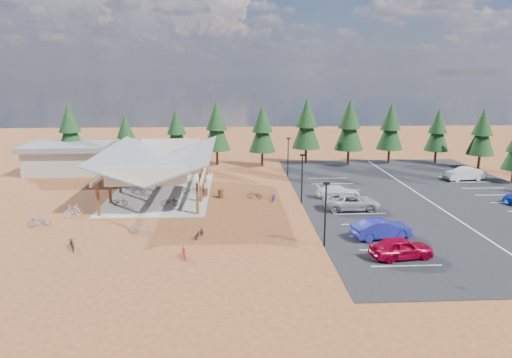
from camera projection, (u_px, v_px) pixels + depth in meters
name	position (u px, v px, depth m)	size (l,w,h in m)	color
ground	(254.00, 210.00, 44.84)	(140.00, 140.00, 0.00)	brown
asphalt_lot	(425.00, 199.00, 48.66)	(27.00, 44.00, 0.04)	black
concrete_pad	(162.00, 192.00, 51.14)	(10.60, 18.60, 0.10)	gray
bike_pavilion	(161.00, 159.00, 50.28)	(11.65, 19.40, 4.97)	#532B17
outbuilding	(68.00, 158.00, 60.70)	(11.00, 7.00, 3.90)	#ADA593
lamp_post_0	(325.00, 210.00, 34.68)	(0.50, 0.25, 5.14)	black
lamp_post_1	(302.00, 175.00, 46.35)	(0.50, 0.25, 5.14)	black
lamp_post_2	(288.00, 154.00, 58.02)	(0.50, 0.25, 5.14)	black
trash_bin_0	(205.00, 192.00, 49.48)	(0.60, 0.60, 0.90)	#452C18
trash_bin_1	(221.00, 194.00, 48.94)	(0.60, 0.60, 0.90)	#452C18
pine_0	(70.00, 129.00, 63.15)	(3.89, 3.89, 9.05)	#382314
pine_1	(126.00, 135.00, 63.88)	(3.21, 3.21, 7.48)	#382314
pine_2	(176.00, 131.00, 64.91)	(3.51, 3.51, 8.17)	#382314
pine_3	(217.00, 127.00, 65.14)	(3.93, 3.93, 9.16)	#382314
pine_4	(262.00, 129.00, 64.35)	(3.79, 3.79, 8.83)	#382314
pine_5	(307.00, 124.00, 66.05)	(4.15, 4.15, 9.66)	#382314
pine_6	(350.00, 125.00, 64.72)	(4.13, 4.13, 9.62)	#382314
pine_7	(391.00, 127.00, 66.20)	(3.84, 3.84, 8.95)	#382314
pine_8	(438.00, 130.00, 66.24)	(3.49, 3.49, 8.14)	#382314
pine_13	(482.00, 132.00, 62.33)	(3.66, 3.66, 8.52)	#382314
bike_0	(120.00, 201.00, 45.78)	(0.56, 1.61, 0.85)	black
bike_1	(137.00, 188.00, 50.48)	(0.52, 1.84, 1.11)	gray
bike_2	(133.00, 185.00, 52.35)	(0.63, 1.81, 0.95)	#234692
bike_3	(142.00, 174.00, 57.96)	(0.46, 1.64, 0.98)	maroon
bike_4	(170.00, 201.00, 45.60)	(0.62, 1.77, 0.93)	black
bike_5	(190.00, 190.00, 49.89)	(0.49, 1.75, 1.05)	gray
bike_6	(181.00, 182.00, 53.83)	(0.59, 1.70, 0.89)	#1B5191
bike_7	(178.00, 174.00, 57.72)	(0.47, 1.68, 1.01)	maroon
bike_8	(72.00, 243.00, 34.67)	(0.67, 1.91, 1.00)	black
bike_9	(73.00, 211.00, 42.64)	(0.52, 1.84, 1.10)	#A0A3A9
bike_10	(39.00, 221.00, 39.84)	(0.66, 1.90, 1.00)	navy
bike_11	(184.00, 252.00, 32.99)	(0.43, 1.52, 0.91)	maroon
bike_12	(199.00, 233.00, 37.10)	(0.54, 1.55, 0.81)	black
bike_13	(140.00, 226.00, 38.33)	(0.50, 1.76, 1.06)	#9C9DA3
bike_14	(274.00, 197.00, 47.69)	(0.56, 1.60, 0.84)	navy
bike_15	(202.00, 197.00, 47.81)	(0.43, 1.51, 0.91)	maroon
bike_16	(255.00, 195.00, 48.57)	(0.56, 1.61, 0.85)	black
car_0	(401.00, 248.00, 32.90)	(1.83, 4.56, 1.55)	maroon
car_1	(381.00, 229.00, 36.88)	(1.69, 4.86, 1.60)	navy
car_2	(351.00, 202.00, 44.56)	(2.55, 5.54, 1.54)	#9A9BA1
car_3	(338.00, 192.00, 48.81)	(1.87, 4.60, 1.34)	silver
car_9	(464.00, 174.00, 56.78)	(1.71, 4.90, 1.61)	silver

